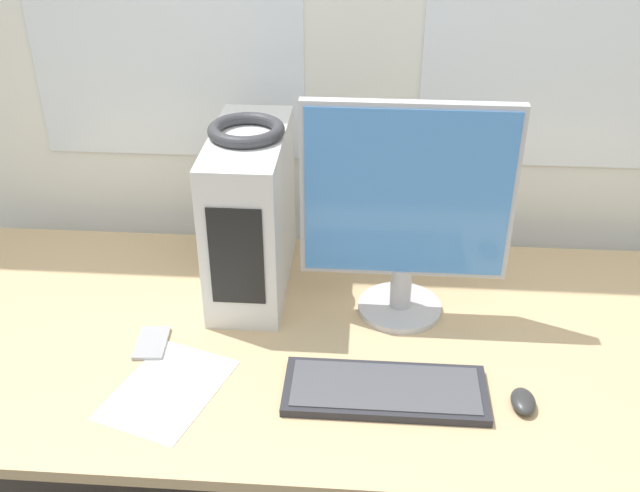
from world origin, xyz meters
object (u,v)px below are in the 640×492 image
at_px(monitor_main, 406,208).
at_px(keyboard, 385,390).
at_px(pc_tower, 251,213).
at_px(cell_phone, 152,343).
at_px(mouse, 523,401).
at_px(headphones, 246,130).

xyz_separation_m(monitor_main, keyboard, (-0.04, -0.32, -0.29)).
xyz_separation_m(pc_tower, cell_phone, (-0.21, -0.29, -0.21)).
xyz_separation_m(mouse, cell_phone, (-0.86, 0.15, -0.01)).
bearing_deg(monitor_main, keyboard, -96.70).
bearing_deg(monitor_main, pc_tower, 165.58).
relative_size(keyboard, cell_phone, 3.53).
height_order(pc_tower, monitor_main, monitor_main).
xyz_separation_m(pc_tower, headphones, (0.00, 0.00, 0.23)).
height_order(monitor_main, cell_phone, monitor_main).
distance_m(pc_tower, monitor_main, 0.42).
relative_size(pc_tower, cell_phone, 3.43).
xyz_separation_m(headphones, mouse, (0.66, -0.44, -0.43)).
bearing_deg(cell_phone, keyboard, -17.51).
height_order(keyboard, mouse, mouse).
height_order(pc_tower, headphones, headphones).
relative_size(monitor_main, mouse, 6.75).
bearing_deg(mouse, monitor_main, 127.40).
bearing_deg(headphones, mouse, -34.07).
relative_size(monitor_main, keyboard, 1.25).
bearing_deg(headphones, pc_tower, -90.00).
bearing_deg(mouse, keyboard, 176.49).
xyz_separation_m(pc_tower, monitor_main, (0.40, -0.10, 0.09)).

